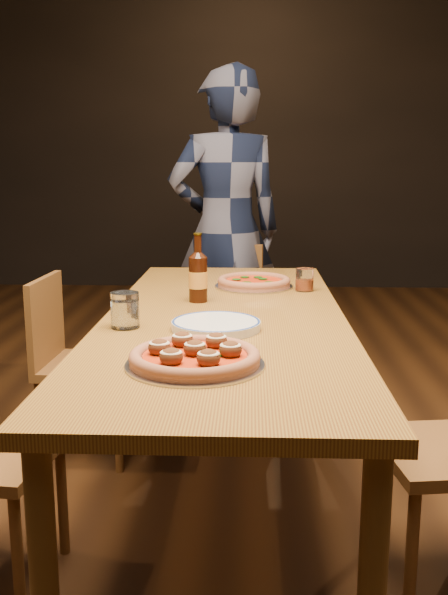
{
  "coord_description": "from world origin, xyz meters",
  "views": [
    {
      "loc": [
        0.09,
        -2.16,
        1.26
      ],
      "look_at": [
        0.0,
        -0.05,
        0.82
      ],
      "focal_mm": 40.0,
      "sensor_mm": 36.0,
      "label": 1
    }
  ],
  "objects_px": {
    "pizza_meatball": "(195,356)",
    "amber_glass": "(305,280)",
    "table_main": "(225,336)",
    "water_glass": "(125,310)",
    "chair_main_sw": "(88,364)",
    "plate_stack": "(216,325)",
    "pizza_margherita": "(254,282)",
    "beer_bottle": "(198,278)",
    "chair_end": "(219,319)",
    "diner": "(226,232)"
  },
  "relations": [
    {
      "from": "pizza_meatball",
      "to": "amber_glass",
      "type": "height_order",
      "value": "amber_glass"
    },
    {
      "from": "table_main",
      "to": "water_glass",
      "type": "distance_m",
      "value": 0.37
    },
    {
      "from": "chair_main_sw",
      "to": "plate_stack",
      "type": "height_order",
      "value": "chair_main_sw"
    },
    {
      "from": "pizza_margherita",
      "to": "water_glass",
      "type": "xyz_separation_m",
      "value": [
        -0.4,
        -0.69,
        0.03
      ]
    },
    {
      "from": "pizza_meatball",
      "to": "pizza_margherita",
      "type": "xyz_separation_m",
      "value": [
        0.15,
        1.07,
        -0.0
      ]
    },
    {
      "from": "beer_bottle",
      "to": "amber_glass",
      "type": "xyz_separation_m",
      "value": [
        0.41,
        0.22,
        -0.04
      ]
    },
    {
      "from": "chair_end",
      "to": "plate_stack",
      "type": "relative_size",
      "value": 3.1
    },
    {
      "from": "chair_end",
      "to": "table_main",
      "type": "bearing_deg",
      "value": -75.02
    },
    {
      "from": "pizza_meatball",
      "to": "beer_bottle",
      "type": "height_order",
      "value": "beer_bottle"
    },
    {
      "from": "chair_main_sw",
      "to": "diner",
      "type": "xyz_separation_m",
      "value": [
        0.55,
        0.95,
        0.47
      ]
    },
    {
      "from": "pizza_meatball",
      "to": "diner",
      "type": "xyz_separation_m",
      "value": [
        0.0,
        2.04,
        0.1
      ]
    },
    {
      "from": "chair_end",
      "to": "diner",
      "type": "bearing_deg",
      "value": 92.73
    },
    {
      "from": "pizza_margherita",
      "to": "plate_stack",
      "type": "bearing_deg",
      "value": -99.54
    },
    {
      "from": "beer_bottle",
      "to": "water_glass",
      "type": "relative_size",
      "value": 2.22
    },
    {
      "from": "chair_end",
      "to": "pizza_margherita",
      "type": "distance_m",
      "value": 0.87
    },
    {
      "from": "plate_stack",
      "to": "diner",
      "type": "xyz_separation_m",
      "value": [
        -0.03,
        1.67,
        0.11
      ]
    },
    {
      "from": "beer_bottle",
      "to": "diner",
      "type": "height_order",
      "value": "diner"
    },
    {
      "from": "amber_glass",
      "to": "chair_main_sw",
      "type": "bearing_deg",
      "value": 174.61
    },
    {
      "from": "plate_stack",
      "to": "amber_glass",
      "type": "relative_size",
      "value": 3.05
    },
    {
      "from": "water_glass",
      "to": "pizza_meatball",
      "type": "bearing_deg",
      "value": -56.95
    },
    {
      "from": "beer_bottle",
      "to": "amber_glass",
      "type": "distance_m",
      "value": 0.47
    },
    {
      "from": "chair_main_sw",
      "to": "chair_end",
      "type": "xyz_separation_m",
      "value": [
        0.52,
        0.77,
        0.02
      ]
    },
    {
      "from": "chair_main_sw",
      "to": "pizza_margherita",
      "type": "xyz_separation_m",
      "value": [
        0.7,
        -0.01,
        0.36
      ]
    },
    {
      "from": "pizza_meatball",
      "to": "pizza_margherita",
      "type": "bearing_deg",
      "value": 81.91
    },
    {
      "from": "water_glass",
      "to": "diner",
      "type": "distance_m",
      "value": 1.68
    },
    {
      "from": "pizza_margherita",
      "to": "plate_stack",
      "type": "distance_m",
      "value": 0.71
    },
    {
      "from": "chair_main_sw",
      "to": "water_glass",
      "type": "xyz_separation_m",
      "value": [
        0.3,
        -0.7,
        0.4
      ]
    },
    {
      "from": "chair_end",
      "to": "water_glass",
      "type": "bearing_deg",
      "value": -87.08
    },
    {
      "from": "table_main",
      "to": "pizza_margherita",
      "type": "bearing_deg",
      "value": 78.89
    },
    {
      "from": "chair_main_sw",
      "to": "water_glass",
      "type": "distance_m",
      "value": 0.86
    },
    {
      "from": "chair_end",
      "to": "beer_bottle",
      "type": "bearing_deg",
      "value": -79.92
    },
    {
      "from": "chair_end",
      "to": "beer_bottle",
      "type": "xyz_separation_m",
      "value": [
        -0.03,
        -1.08,
        0.41
      ]
    },
    {
      "from": "table_main",
      "to": "water_glass",
      "type": "relative_size",
      "value": 18.08
    },
    {
      "from": "chair_end",
      "to": "plate_stack",
      "type": "xyz_separation_m",
      "value": [
        0.06,
        -1.48,
        0.34
      ]
    },
    {
      "from": "pizza_margherita",
      "to": "plate_stack",
      "type": "xyz_separation_m",
      "value": [
        -0.12,
        -0.7,
        -0.01
      ]
    },
    {
      "from": "beer_bottle",
      "to": "pizza_margherita",
      "type": "bearing_deg",
      "value": 55.39
    },
    {
      "from": "pizza_margherita",
      "to": "water_glass",
      "type": "relative_size",
      "value": 2.88
    },
    {
      "from": "chair_end",
      "to": "pizza_meatball",
      "type": "distance_m",
      "value": 1.88
    },
    {
      "from": "chair_end",
      "to": "water_glass",
      "type": "distance_m",
      "value": 1.53
    },
    {
      "from": "amber_glass",
      "to": "diner",
      "type": "distance_m",
      "value": 1.1
    },
    {
      "from": "chair_main_sw",
      "to": "amber_glass",
      "type": "distance_m",
      "value": 0.99
    },
    {
      "from": "chair_main_sw",
      "to": "pizza_meatball",
      "type": "relative_size",
      "value": 2.31
    },
    {
      "from": "beer_bottle",
      "to": "diner",
      "type": "relative_size",
      "value": 0.14
    },
    {
      "from": "pizza_meatball",
      "to": "pizza_margherita",
      "type": "distance_m",
      "value": 1.08
    },
    {
      "from": "pizza_margherita",
      "to": "beer_bottle",
      "type": "height_order",
      "value": "beer_bottle"
    },
    {
      "from": "table_main",
      "to": "chair_end",
      "type": "distance_m",
      "value": 1.31
    },
    {
      "from": "chair_end",
      "to": "beer_bottle",
      "type": "height_order",
      "value": "beer_bottle"
    },
    {
      "from": "chair_end",
      "to": "pizza_meatball",
      "type": "bearing_deg",
      "value": -77.72
    },
    {
      "from": "chair_main_sw",
      "to": "chair_end",
      "type": "relative_size",
      "value": 0.96
    },
    {
      "from": "pizza_margherita",
      "to": "diner",
      "type": "bearing_deg",
      "value": 98.86
    }
  ]
}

